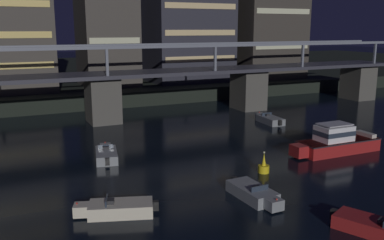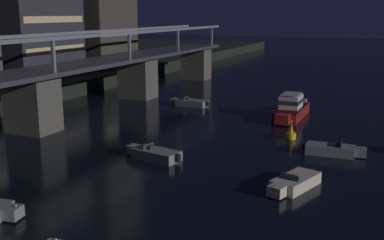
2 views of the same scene
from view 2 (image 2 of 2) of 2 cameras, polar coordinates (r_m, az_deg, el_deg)
name	(u,v)px [view 2 (image 2 of 2)]	position (r m, az deg, el deg)	size (l,w,h in m)	color
river_bridge	(32,91)	(48.91, -18.70, 3.30)	(89.51, 6.40, 9.38)	#4C4944
tower_east_tall	(21,3)	(74.96, -19.88, 13.06)	(13.74, 11.96, 21.68)	#282833
cabin_cruiser_near_left	(291,108)	(54.38, 11.83, 1.37)	(9.15, 2.72, 2.79)	maroon
speedboat_mid_center	(294,183)	(32.80, 12.17, -7.36)	(5.14, 2.94, 1.16)	beige
speedboat_mid_right	(190,103)	(60.05, -0.21, 2.09)	(2.05, 5.22, 1.16)	gray
speedboat_far_left	(154,154)	(38.44, -4.56, -4.10)	(2.55, 5.22, 1.16)	gray
speedboat_far_center	(333,150)	(41.16, 16.59, -3.46)	(1.95, 5.21, 1.16)	gray
channel_buoy	(291,134)	(45.27, 11.83, -1.66)	(0.90, 0.90, 1.76)	yellow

